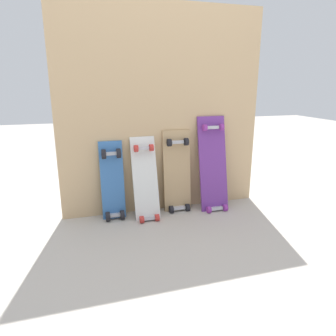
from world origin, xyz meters
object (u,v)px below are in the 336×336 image
(skateboard_white, at_px, (146,183))
(skateboard_natural, at_px, (177,175))
(skateboard_purple, at_px, (213,168))
(skateboard_blue, at_px, (113,184))

(skateboard_white, bearing_deg, skateboard_natural, 13.17)
(skateboard_natural, relative_size, skateboard_purple, 0.87)
(skateboard_white, height_order, skateboard_purple, skateboard_purple)
(skateboard_blue, height_order, skateboard_natural, skateboard_natural)
(skateboard_white, relative_size, skateboard_natural, 0.96)
(skateboard_white, height_order, skateboard_natural, skateboard_natural)
(skateboard_white, relative_size, skateboard_purple, 0.84)
(skateboard_blue, relative_size, skateboard_purple, 0.79)
(skateboard_purple, bearing_deg, skateboard_blue, 177.44)
(skateboard_blue, distance_m, skateboard_natural, 0.51)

